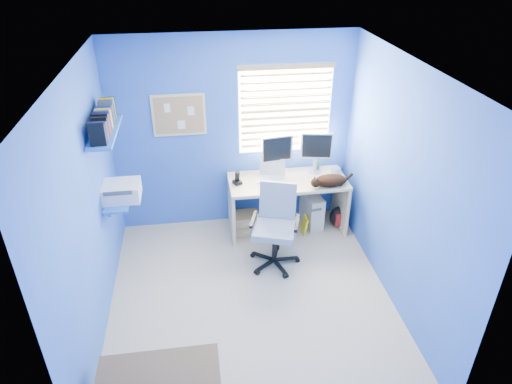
{
  "coord_description": "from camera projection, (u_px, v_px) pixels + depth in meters",
  "views": [
    {
      "loc": [
        -0.48,
        -3.69,
        3.49
      ],
      "look_at": [
        0.15,
        0.65,
        0.95
      ],
      "focal_mm": 32.0,
      "sensor_mm": 36.0,
      "label": 1
    }
  ],
  "objects": [
    {
      "name": "wall_left",
      "position": [
        87.0,
        212.0,
        4.16
      ],
      "size": [
        0.01,
        3.2,
        2.5
      ],
      "primitive_type": "cube",
      "color": "blue",
      "rests_on": "ground"
    },
    {
      "name": "wall_back",
      "position": [
        233.0,
        135.0,
        5.71
      ],
      "size": [
        3.0,
        0.01,
        2.5
      ],
      "primitive_type": "cube",
      "color": "blue",
      "rests_on": "ground"
    },
    {
      "name": "monitor_right",
      "position": [
        316.0,
        152.0,
        5.82
      ],
      "size": [
        0.42,
        0.19,
        0.54
      ],
      "primitive_type": "cube",
      "rotation": [
        0.0,
        0.0,
        -0.18
      ],
      "color": "silver",
      "rests_on": "desk"
    },
    {
      "name": "wall_shelves",
      "position": [
        111.0,
        157.0,
        4.73
      ],
      "size": [
        0.42,
        0.9,
        1.05
      ],
      "color": "blue",
      "rests_on": "ground"
    },
    {
      "name": "mug",
      "position": [
        316.0,
        166.0,
        5.99
      ],
      "size": [
        0.1,
        0.09,
        0.1
      ],
      "primitive_type": "imported",
      "color": "#246758",
      "rests_on": "desk"
    },
    {
      "name": "laptop",
      "position": [
        272.0,
        172.0,
        5.7
      ],
      "size": [
        0.38,
        0.33,
        0.22
      ],
      "primitive_type": "cube",
      "rotation": [
        0.0,
        0.0,
        -0.25
      ],
      "color": "silver",
      "rests_on": "desk"
    },
    {
      "name": "desk",
      "position": [
        287.0,
        205.0,
        5.94
      ],
      "size": [
        1.49,
        0.65,
        0.74
      ],
      "primitive_type": "cube",
      "color": "beige",
      "rests_on": "floor"
    },
    {
      "name": "backpack",
      "position": [
        339.0,
        217.0,
        6.1
      ],
      "size": [
        0.28,
        0.22,
        0.3
      ],
      "primitive_type": "ellipsoid",
      "rotation": [
        0.0,
        0.0,
        0.12
      ],
      "color": "black",
      "rests_on": "floor"
    },
    {
      "name": "cat",
      "position": [
        331.0,
        180.0,
        5.59
      ],
      "size": [
        0.44,
        0.3,
        0.14
      ],
      "primitive_type": "ellipsoid",
      "rotation": [
        0.0,
        0.0,
        0.24
      ],
      "color": "black",
      "rests_on": "desk"
    },
    {
      "name": "office_chair",
      "position": [
        275.0,
        236.0,
        5.34
      ],
      "size": [
        0.72,
        0.72,
        0.98
      ],
      "color": "black",
      "rests_on": "floor"
    },
    {
      "name": "ceiling",
      "position": [
        249.0,
        68.0,
        3.72
      ],
      "size": [
        3.0,
        3.2,
        0.0
      ],
      "primitive_type": "cube",
      "color": "white",
      "rests_on": "wall_back"
    },
    {
      "name": "drawer_boxes",
      "position": [
        246.0,
        223.0,
        6.0
      ],
      "size": [
        0.35,
        0.28,
        0.27
      ],
      "primitive_type": "cube",
      "color": "tan",
      "rests_on": "floor"
    },
    {
      "name": "yellow_book",
      "position": [
        305.0,
        225.0,
        5.98
      ],
      "size": [
        0.03,
        0.17,
        0.24
      ],
      "primitive_type": "cube",
      "color": "yellow",
      "rests_on": "floor"
    },
    {
      "name": "monitor_left",
      "position": [
        277.0,
        156.0,
        5.74
      ],
      "size": [
        0.41,
        0.18,
        0.54
      ],
      "primitive_type": "cube",
      "rotation": [
        0.0,
        0.0,
        0.14
      ],
      "color": "silver",
      "rests_on": "desk"
    },
    {
      "name": "wall_right",
      "position": [
        400.0,
        189.0,
        4.53
      ],
      "size": [
        0.01,
        3.2,
        2.5
      ],
      "primitive_type": "cube",
      "color": "blue",
      "rests_on": "ground"
    },
    {
      "name": "floor",
      "position": [
        251.0,
        298.0,
        4.97
      ],
      "size": [
        3.0,
        3.2,
        0.0
      ],
      "primitive_type": "cube",
      "color": "#BBAD95",
      "rests_on": "ground"
    },
    {
      "name": "tower_pc",
      "position": [
        312.0,
        209.0,
        6.11
      ],
      "size": [
        0.25,
        0.46,
        0.45
      ],
      "primitive_type": "cube",
      "rotation": [
        0.0,
        0.0,
        0.13
      ],
      "color": "beige",
      "rests_on": "floor"
    },
    {
      "name": "cd_spindle",
      "position": [
        335.0,
        170.0,
        5.9
      ],
      "size": [
        0.13,
        0.13,
        0.07
      ],
      "primitive_type": "cylinder",
      "color": "silver",
      "rests_on": "desk"
    },
    {
      "name": "window_blinds",
      "position": [
        285.0,
        110.0,
        5.62
      ],
      "size": [
        1.15,
        0.05,
        1.1
      ],
      "color": "white",
      "rests_on": "ground"
    },
    {
      "name": "phone",
      "position": [
        237.0,
        178.0,
        5.62
      ],
      "size": [
        0.12,
        0.14,
        0.17
      ],
      "primitive_type": "cube",
      "rotation": [
        0.0,
        0.0,
        0.38
      ],
      "color": "black",
      "rests_on": "desk"
    },
    {
      "name": "wall_front",
      "position": [
        283.0,
        325.0,
        2.97
      ],
      "size": [
        3.0,
        0.01,
        2.5
      ],
      "primitive_type": "cube",
      "color": "blue",
      "rests_on": "ground"
    },
    {
      "name": "corkboard",
      "position": [
        179.0,
        115.0,
        5.47
      ],
      "size": [
        0.64,
        0.02,
        0.52
      ],
      "color": "beige",
      "rests_on": "ground"
    }
  ]
}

